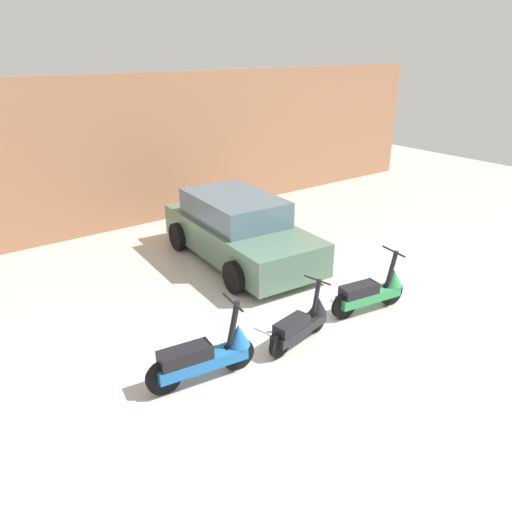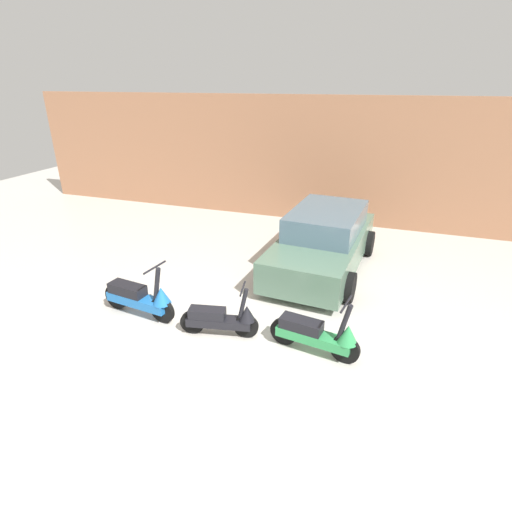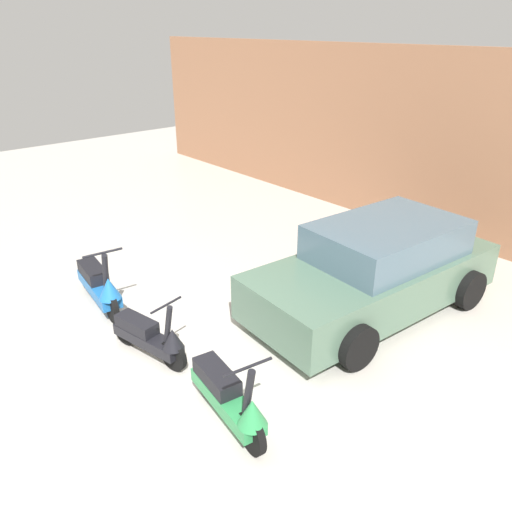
% 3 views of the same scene
% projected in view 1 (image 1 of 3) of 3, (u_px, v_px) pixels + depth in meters
% --- Properties ---
extents(ground_plane, '(28.00, 28.00, 0.00)m').
position_uv_depth(ground_plane, '(351.00, 357.00, 7.36)').
color(ground_plane, beige).
extents(wall_back, '(19.60, 0.12, 3.65)m').
position_uv_depth(wall_back, '(131.00, 153.00, 12.03)').
color(wall_back, '#9E6B4C').
rests_on(wall_back, ground_plane).
extents(scooter_front_left, '(1.57, 0.57, 1.10)m').
position_uv_depth(scooter_front_left, '(206.00, 355.00, 6.73)').
color(scooter_front_left, black).
rests_on(scooter_front_left, ground_plane).
extents(scooter_front_right, '(1.34, 0.56, 0.95)m').
position_uv_depth(scooter_front_right, '(302.00, 323.00, 7.61)').
color(scooter_front_right, black).
rests_on(scooter_front_right, ground_plane).
extents(scooter_front_center, '(1.49, 0.57, 1.04)m').
position_uv_depth(scooter_front_center, '(372.00, 291.00, 8.51)').
color(scooter_front_center, black).
rests_on(scooter_front_center, ground_plane).
extents(car_rear_left, '(2.17, 4.13, 1.36)m').
position_uv_depth(car_rear_left, '(239.00, 230.00, 10.48)').
color(car_rear_left, '#51705B').
rests_on(car_rear_left, ground_plane).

